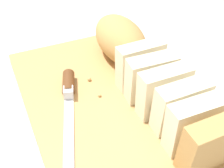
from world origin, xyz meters
TOP-DOWN VIEW (x-y plane):
  - ground_plane at (0.00, 0.00)m, footprint 3.00×3.00m
  - cutting_board at (0.00, 0.00)m, footprint 0.44×0.31m
  - bread_loaf at (-0.01, 0.07)m, footprint 0.41×0.10m
  - bread_knife at (-0.02, -0.07)m, footprint 0.27×0.10m
  - crumb_near_knife at (0.03, 0.05)m, footprint 0.01×0.01m
  - crumb_near_loaf at (-0.06, -0.02)m, footprint 0.01×0.01m
  - crumb_stray_left at (-0.01, -0.02)m, footprint 0.01×0.01m

SIDE VIEW (x-z plane):
  - ground_plane at x=0.00m, z-range 0.00..0.00m
  - cutting_board at x=0.00m, z-range 0.00..0.02m
  - crumb_near_knife at x=0.03m, z-range 0.02..0.03m
  - crumb_stray_left at x=-0.01m, z-range 0.02..0.03m
  - crumb_near_loaf at x=-0.06m, z-range 0.02..0.03m
  - bread_knife at x=-0.02m, z-range 0.02..0.04m
  - bread_loaf at x=-0.01m, z-range 0.02..0.10m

